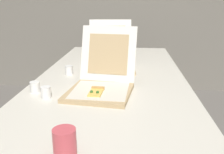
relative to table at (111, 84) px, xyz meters
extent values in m
cube|color=silver|center=(0.00, 0.00, 0.03)|extent=(0.98, 2.27, 0.03)
cylinder|color=gray|center=(-0.42, 1.06, -0.35)|extent=(0.04, 0.04, 0.73)
cylinder|color=gray|center=(0.42, 1.06, -0.35)|extent=(0.04, 0.04, 0.73)
cube|color=tan|center=(-0.04, -0.31, 0.06)|extent=(0.38, 0.38, 0.02)
cube|color=silver|center=(-0.04, -0.30, 0.07)|extent=(0.32, 0.32, 0.00)
cube|color=white|center=(-0.01, -0.09, 0.23)|extent=(0.35, 0.15, 0.33)
cube|color=tan|center=(-0.01, -0.10, 0.23)|extent=(0.25, 0.11, 0.23)
cube|color=#EAC156|center=(-0.05, -0.35, 0.07)|extent=(0.07, 0.12, 0.01)
cube|color=tan|center=(-0.05, -0.30, 0.08)|extent=(0.07, 0.03, 0.02)
sphere|color=#2D6628|center=(-0.07, -0.37, 0.08)|extent=(0.02, 0.02, 0.02)
sphere|color=#2D6628|center=(-0.04, -0.38, 0.08)|extent=(0.02, 0.02, 0.02)
cube|color=tan|center=(-0.02, 0.22, 0.06)|extent=(0.37, 0.37, 0.02)
cube|color=silver|center=(-0.01, 0.21, 0.07)|extent=(0.34, 0.34, 0.00)
cube|color=white|center=(-0.04, 0.44, 0.23)|extent=(0.35, 0.14, 0.33)
cube|color=tan|center=(-0.04, 0.43, 0.23)|extent=(0.25, 0.10, 0.23)
cube|color=#E0B266|center=(0.00, 0.18, 0.07)|extent=(0.11, 0.13, 0.01)
cube|color=tan|center=(0.02, 0.24, 0.08)|extent=(0.08, 0.05, 0.02)
sphere|color=red|center=(0.00, 0.18, 0.08)|extent=(0.02, 0.02, 0.02)
cylinder|color=white|center=(-0.41, -0.30, 0.07)|extent=(0.05, 0.05, 0.06)
cylinder|color=white|center=(-0.30, 0.07, 0.07)|extent=(0.05, 0.05, 0.06)
cylinder|color=white|center=(-0.32, -0.38, 0.07)|extent=(0.05, 0.05, 0.06)
cylinder|color=#D14C56|center=(-0.08, -0.89, 0.09)|extent=(0.08, 0.08, 0.10)
camera|label=1|loc=(0.13, -1.61, 0.54)|focal=40.70mm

